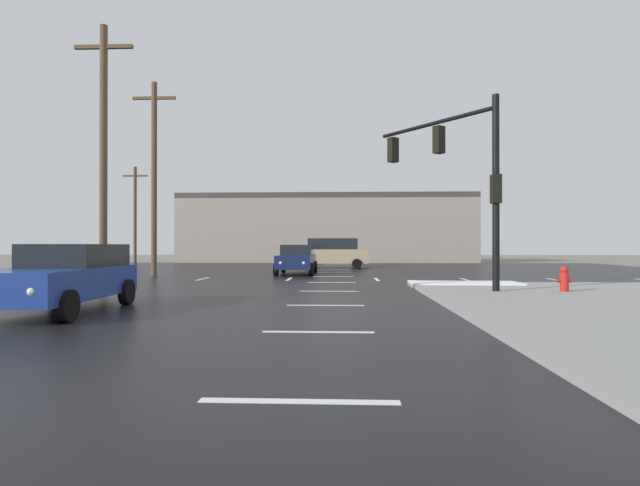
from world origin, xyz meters
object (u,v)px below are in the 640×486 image
Objects in this scene: sedan_blue at (66,276)px; utility_pole_distant at (135,213)px; traffic_signal_mast at (460,166)px; utility_pole_far at (154,175)px; sedan_navy at (297,259)px; utility_pole_mid at (103,151)px; suv_tan at (333,252)px; fire_hydrant at (564,279)px.

utility_pole_distant is (-11.84, 32.21, 3.63)m from sedan_blue.
utility_pole_far is at bearing 21.83° from traffic_signal_mast.
traffic_signal_mast reaches higher than sedan_navy.
sedan_navy is (-6.41, 10.15, -3.39)m from traffic_signal_mast.
utility_pole_distant reaches higher than sedan_navy.
utility_pole_mid reaches higher than utility_pole_distant.
utility_pole_far reaches higher than suv_tan.
utility_pole_mid reaches higher than sedan_navy.
utility_pole_mid is at bearing 47.00° from traffic_signal_mast.
utility_pole_far is (-3.02, 13.47, 4.28)m from sedan_blue.
utility_pole_mid is (-15.76, 2.38, 4.56)m from fire_hydrant.
suv_tan is at bearing 166.48° from sedan_navy.
fire_hydrant is at bearing -29.06° from utility_pole_far.
fire_hydrant is at bearing -47.84° from utility_pole_distant.
fire_hydrant is 0.17× the size of sedan_navy.
sedan_blue is 0.54× the size of utility_pole_distant.
fire_hydrant is at bearing 40.07° from sedan_navy.
suv_tan is at bearing 63.16° from utility_pole_mid.
fire_hydrant is 37.78m from utility_pole_distant.
fire_hydrant is 0.08× the size of utility_pole_mid.
traffic_signal_mast is 12.47m from sedan_navy.
suv_tan is 1.08× the size of sedan_navy.
utility_pole_far is at bearing -169.51° from sedan_blue.
suv_tan is at bearing 163.56° from sedan_blue.
sedan_blue is 34.51m from utility_pole_distant.
utility_pole_mid is (-8.25, -16.31, 4.01)m from suv_tan.
sedan_navy is at bearing 129.55° from fire_hydrant.
sedan_navy is (4.04, 15.68, 0.00)m from sedan_blue.
utility_pole_far reaches higher than fire_hydrant.
utility_pole_far is (-16.40, 9.11, 4.60)m from fire_hydrant.
utility_pole_mid is at bearing 65.32° from suv_tan.
utility_pole_distant is at bearing 115.21° from utility_pole_far.
utility_pole_far reaches higher than traffic_signal_mast.
utility_pole_mid is 0.99× the size of utility_pole_far.
utility_pole_mid is 1.14× the size of utility_pole_distant.
sedan_navy is 0.46× the size of utility_pole_far.
utility_pole_far reaches higher than sedan_navy.
sedan_blue is 0.94× the size of suv_tan.
sedan_navy is at bearing 163.43° from sedan_blue.
fire_hydrant is at bearing -8.58° from utility_pole_mid.
sedan_blue is 23.79m from suv_tan.
sedan_navy is at bearing 17.37° from utility_pole_far.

